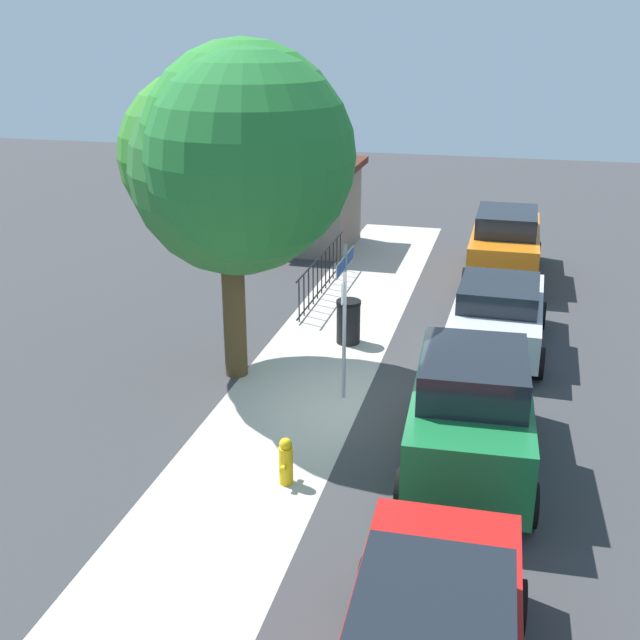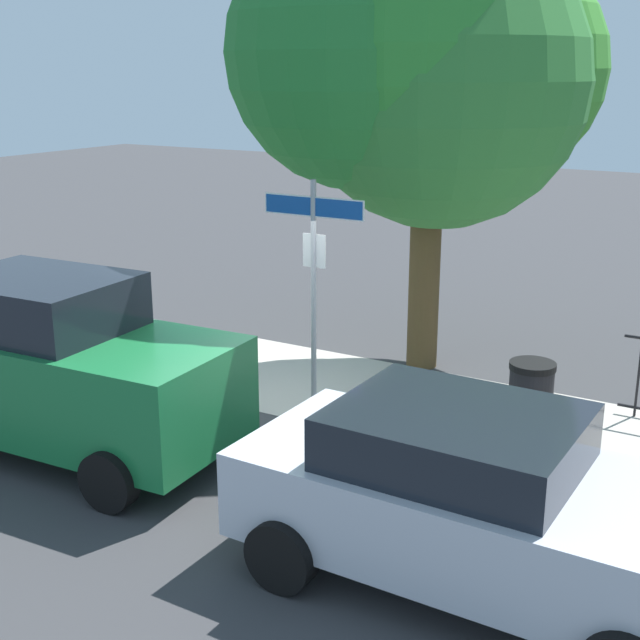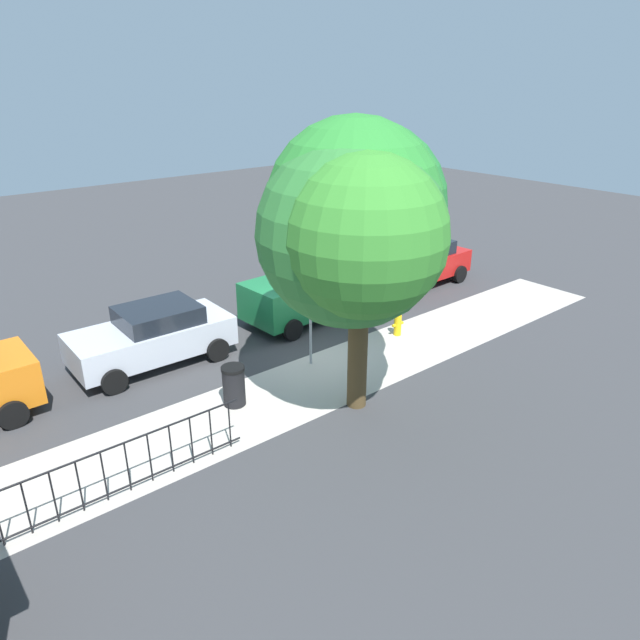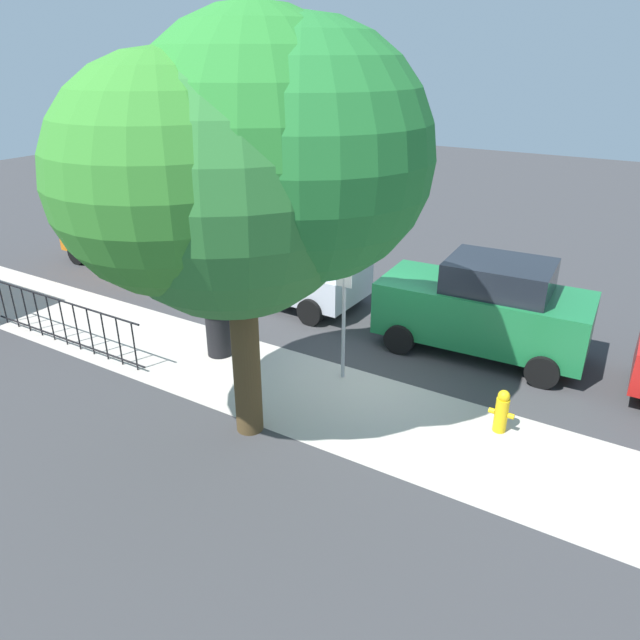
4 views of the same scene
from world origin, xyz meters
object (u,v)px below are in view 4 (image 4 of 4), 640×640
(fire_hydrant, at_px, (502,411))
(trash_bin, at_px, (219,333))
(shade_tree, at_px, (246,166))
(car_green, at_px, (485,307))
(car_orange, at_px, (136,234))
(street_sign, at_px, (344,278))
(car_silver, at_px, (285,270))

(fire_hydrant, xyz_separation_m, trash_bin, (5.82, 0.30, 0.11))
(shade_tree, distance_m, fire_hydrant, 5.68)
(car_green, height_order, car_orange, car_green)
(street_sign, distance_m, trash_bin, 3.16)
(car_orange, distance_m, fire_hydrant, 11.94)
(street_sign, height_order, car_orange, street_sign)
(car_green, bearing_deg, car_orange, -3.75)
(car_orange, bearing_deg, car_silver, -179.44)
(street_sign, relative_size, trash_bin, 3.06)
(shade_tree, height_order, trash_bin, shade_tree)
(car_green, height_order, trash_bin, car_green)
(car_orange, height_order, fire_hydrant, car_orange)
(car_orange, bearing_deg, street_sign, 162.77)
(shade_tree, bearing_deg, car_silver, -60.42)
(shade_tree, relative_size, trash_bin, 6.58)
(trash_bin, bearing_deg, car_orange, -28.62)
(car_silver, xyz_separation_m, car_orange, (5.27, 0.04, 0.15))
(fire_hydrant, bearing_deg, trash_bin, 2.95)
(car_green, relative_size, trash_bin, 4.40)
(shade_tree, height_order, car_green, shade_tree)
(street_sign, bearing_deg, car_silver, -40.15)
(car_silver, height_order, trash_bin, car_silver)
(street_sign, height_order, fire_hydrant, street_sign)
(car_silver, distance_m, fire_hydrant, 6.95)
(car_green, relative_size, car_orange, 0.93)
(shade_tree, relative_size, car_green, 1.50)
(car_green, bearing_deg, shade_tree, 59.74)
(street_sign, bearing_deg, fire_hydrant, 176.37)
(shade_tree, xyz_separation_m, car_silver, (2.74, -4.83, -3.54))
(car_green, bearing_deg, car_silver, -5.16)
(car_green, height_order, car_silver, car_green)
(fire_hydrant, bearing_deg, car_green, -66.32)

